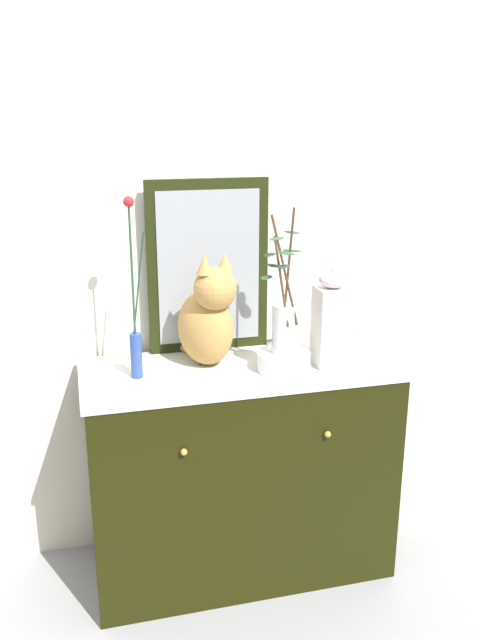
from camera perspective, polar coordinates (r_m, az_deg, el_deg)
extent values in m
plane|color=gray|center=(2.89, 0.00, -20.14)|extent=(6.00, 6.00, 0.00)
cube|color=silver|center=(2.63, -1.71, 7.37)|extent=(4.40, 0.08, 2.60)
cube|color=black|center=(2.65, 0.00, -12.96)|extent=(1.14, 0.47, 0.84)
cube|color=beige|center=(2.46, 0.00, -4.28)|extent=(1.17, 0.48, 0.02)
sphere|color=#B79338|center=(2.27, -4.85, -11.25)|extent=(0.02, 0.02, 0.02)
sphere|color=#B79338|center=(2.40, 7.55, -9.72)|extent=(0.02, 0.02, 0.02)
cube|color=black|center=(2.55, -2.75, 4.60)|extent=(0.47, 0.03, 0.67)
cube|color=gray|center=(2.53, -2.68, 4.52)|extent=(0.39, 0.01, 0.59)
ellipsoid|color=#B18443|center=(2.44, -3.00, -0.71)|extent=(0.26, 0.30, 0.28)
sphere|color=#B18443|center=(2.34, -2.16, 2.72)|extent=(0.16, 0.16, 0.16)
cone|color=#B18443|center=(2.35, -1.32, 5.07)|extent=(0.06, 0.06, 0.07)
cone|color=#B18443|center=(2.30, -3.07, 4.80)|extent=(0.06, 0.06, 0.07)
cylinder|color=#B18443|center=(2.64, -5.27, -2.16)|extent=(0.08, 0.14, 0.03)
cylinder|color=#2A4892|center=(2.36, -8.91, -3.03)|extent=(0.04, 0.04, 0.16)
cylinder|color=#24482A|center=(2.27, -9.27, 4.08)|extent=(0.01, 0.01, 0.44)
sphere|color=#AD2024|center=(2.23, -9.56, 10.01)|extent=(0.04, 0.04, 0.04)
cylinder|color=#1E4032|center=(2.29, -8.72, 3.12)|extent=(0.05, 0.01, 0.35)
cylinder|color=white|center=(2.41, 3.77, -3.58)|extent=(0.19, 0.19, 0.07)
cylinder|color=silver|center=(2.37, 3.83, -0.77)|extent=(0.09, 0.09, 0.18)
cylinder|color=#4C301E|center=(2.30, 3.86, 4.23)|extent=(0.09, 0.05, 0.39)
ellipsoid|color=#244033|center=(2.23, 3.74, 4.61)|extent=(0.07, 0.08, 0.01)
ellipsoid|color=#2A5233|center=(2.20, 4.01, 5.75)|extent=(0.06, 0.08, 0.01)
ellipsoid|color=#254B2A|center=(2.18, 3.19, 7.00)|extent=(0.08, 0.07, 0.01)
cylinder|color=#463524|center=(2.31, 3.58, 3.32)|extent=(0.04, 0.09, 0.31)
ellipsoid|color=#22462D|center=(2.27, 2.30, 3.68)|extent=(0.07, 0.08, 0.01)
ellipsoid|color=#244625|center=(2.26, 2.93, 4.69)|extent=(0.06, 0.08, 0.01)
ellipsoid|color=#274031|center=(2.25, 2.55, 5.63)|extent=(0.07, 0.08, 0.01)
cylinder|color=#483226|center=(2.32, 4.21, 4.62)|extent=(0.03, 0.04, 0.41)
ellipsoid|color=#1E4A23|center=(2.35, 4.48, 5.96)|extent=(0.08, 0.07, 0.01)
ellipsoid|color=#205125|center=(2.31, 4.49, 7.52)|extent=(0.06, 0.08, 0.01)
cube|color=silver|center=(2.45, 7.82, -0.55)|extent=(0.12, 0.12, 0.29)
ellipsoid|color=silver|center=(2.40, 8.00, 3.50)|extent=(0.11, 0.11, 0.06)
sphere|color=silver|center=(2.39, 8.04, 4.52)|extent=(0.02, 0.02, 0.02)
cylinder|color=beige|center=(2.64, 9.89, -1.77)|extent=(0.05, 0.05, 0.08)
cylinder|color=black|center=(2.62, 9.94, -0.78)|extent=(0.00, 0.00, 0.01)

